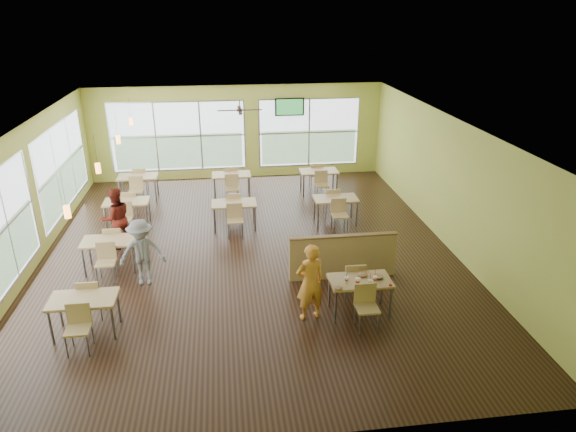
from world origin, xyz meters
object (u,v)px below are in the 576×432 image
at_px(man_plaid, 310,282).
at_px(main_table, 360,285).
at_px(food_basket, 378,277).
at_px(half_wall_divider, 343,256).

bearing_deg(man_plaid, main_table, 167.36).
distance_m(main_table, food_basket, 0.39).
relative_size(half_wall_divider, man_plaid, 1.51).
bearing_deg(main_table, food_basket, 2.94).
bearing_deg(man_plaid, food_basket, 167.57).
height_order(half_wall_divider, man_plaid, man_plaid).
bearing_deg(food_basket, half_wall_divider, 103.99).
bearing_deg(main_table, man_plaid, -177.88).
distance_m(main_table, man_plaid, 1.01).
xyz_separation_m(half_wall_divider, man_plaid, (-1.00, -1.49, 0.27)).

